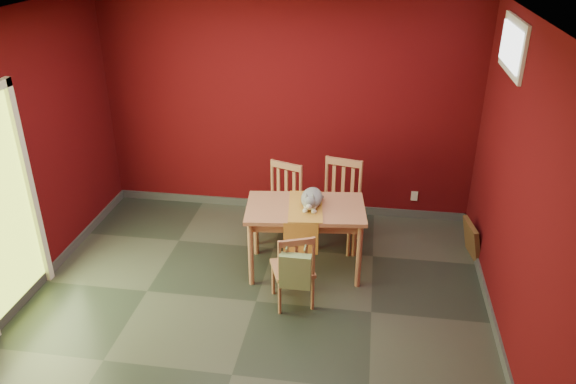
# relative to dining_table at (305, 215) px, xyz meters

# --- Properties ---
(ground) EXTENTS (4.50, 4.50, 0.00)m
(ground) POSITION_rel_dining_table_xyz_m (-0.40, -0.64, -0.66)
(ground) COLOR #2D342D
(ground) RESTS_ON ground
(room_shell) EXTENTS (4.50, 4.50, 4.50)m
(room_shell) POSITION_rel_dining_table_xyz_m (-0.40, -0.64, -0.61)
(room_shell) COLOR #4A070B
(room_shell) RESTS_ON ground
(window) EXTENTS (0.05, 0.90, 0.50)m
(window) POSITION_rel_dining_table_xyz_m (1.82, 0.36, 1.69)
(window) COLOR white
(window) RESTS_ON room_shell
(outlet_plate) EXTENTS (0.08, 0.02, 0.12)m
(outlet_plate) POSITION_rel_dining_table_xyz_m (1.20, 1.35, -0.36)
(outlet_plate) COLOR silver
(outlet_plate) RESTS_ON room_shell
(dining_table) EXTENTS (1.28, 0.84, 0.75)m
(dining_table) POSITION_rel_dining_table_xyz_m (0.00, 0.00, 0.00)
(dining_table) COLOR #AB6E50
(dining_table) RESTS_ON ground
(table_runner) EXTENTS (0.42, 0.74, 0.36)m
(table_runner) POSITION_rel_dining_table_xyz_m (0.00, -0.12, 0.04)
(table_runner) COLOR #BB8030
(table_runner) RESTS_ON dining_table
(chair_far_left) EXTENTS (0.55, 0.55, 0.92)m
(chair_far_left) POSITION_rel_dining_table_xyz_m (-0.35, 0.57, -0.19)
(chair_far_left) COLOR #AB6E50
(chair_far_left) RESTS_ON ground
(chair_far_right) EXTENTS (0.55, 0.55, 0.99)m
(chair_far_right) POSITION_rel_dining_table_xyz_m (0.31, 0.61, -0.15)
(chair_far_right) COLOR #AB6E50
(chair_far_right) RESTS_ON ground
(chair_near) EXTENTS (0.48, 0.48, 0.80)m
(chair_near) POSITION_rel_dining_table_xyz_m (-0.03, -0.61, -0.25)
(chair_near) COLOR #AB6E50
(chair_near) RESTS_ON ground
(tote_bag) EXTENTS (0.29, 0.18, 0.41)m
(tote_bag) POSITION_rel_dining_table_xyz_m (0.01, -0.81, -0.15)
(tote_bag) COLOR #7D9962
(tote_bag) RESTS_ON chair_near
(cat) EXTENTS (0.29, 0.48, 0.23)m
(cat) POSITION_rel_dining_table_xyz_m (0.06, 0.05, 0.21)
(cat) COLOR slate
(cat) RESTS_ON table_runner
(picture_frame) EXTENTS (0.20, 0.43, 0.41)m
(picture_frame) POSITION_rel_dining_table_xyz_m (1.79, 0.53, -0.45)
(picture_frame) COLOR brown
(picture_frame) RESTS_ON ground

